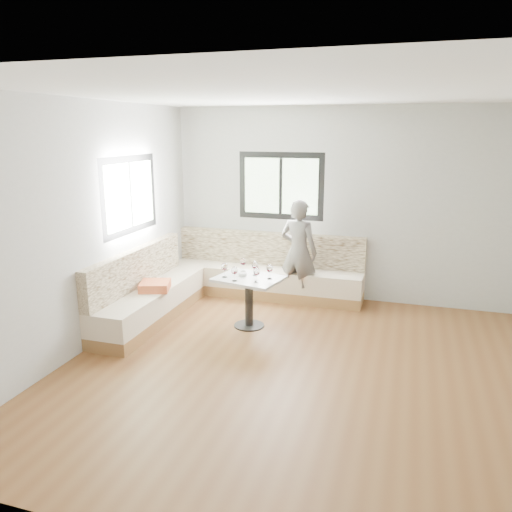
{
  "coord_description": "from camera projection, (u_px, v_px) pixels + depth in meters",
  "views": [
    {
      "loc": [
        0.96,
        -4.73,
        2.46
      ],
      "look_at": [
        -0.86,
        1.1,
        0.92
      ],
      "focal_mm": 35.0,
      "sensor_mm": 36.0,
      "label": 1
    }
  ],
  "objects": [
    {
      "name": "room",
      "position": [
        299.0,
        238.0,
        5.0
      ],
      "size": [
        5.01,
        5.01,
        2.81
      ],
      "color": "brown",
      "rests_on": "ground"
    },
    {
      "name": "banquette",
      "position": [
        218.0,
        283.0,
        7.14
      ],
      "size": [
        2.9,
        2.8,
        0.95
      ],
      "color": "olive",
      "rests_on": "ground"
    },
    {
      "name": "table",
      "position": [
        249.0,
        290.0,
        6.33
      ],
      "size": [
        0.91,
        0.77,
        0.66
      ],
      "rotation": [
        0.0,
        0.0,
        -0.21
      ],
      "color": "black",
      "rests_on": "ground"
    },
    {
      "name": "person",
      "position": [
        299.0,
        252.0,
        7.16
      ],
      "size": [
        0.62,
        0.48,
        1.52
      ],
      "primitive_type": "imported",
      "rotation": [
        0.0,
        0.0,
        2.92
      ],
      "color": "#615D59",
      "rests_on": "ground"
    },
    {
      "name": "olive_ramekin",
      "position": [
        243.0,
        274.0,
        6.35
      ],
      "size": [
        0.1,
        0.1,
        0.04
      ],
      "color": "white",
      "rests_on": "table"
    },
    {
      "name": "wine_glass_a",
      "position": [
        224.0,
        267.0,
        6.27
      ],
      "size": [
        0.08,
        0.08,
        0.19
      ],
      "color": "white",
      "rests_on": "table"
    },
    {
      "name": "wine_glass_b",
      "position": [
        234.0,
        271.0,
        6.11
      ],
      "size": [
        0.08,
        0.08,
        0.19
      ],
      "color": "white",
      "rests_on": "table"
    },
    {
      "name": "wine_glass_c",
      "position": [
        257.0,
        272.0,
        6.06
      ],
      "size": [
        0.08,
        0.08,
        0.19
      ],
      "color": "white",
      "rests_on": "table"
    },
    {
      "name": "wine_glass_d",
      "position": [
        255.0,
        266.0,
        6.34
      ],
      "size": [
        0.08,
        0.08,
        0.19
      ],
      "color": "white",
      "rests_on": "table"
    },
    {
      "name": "wine_glass_e",
      "position": [
        270.0,
        269.0,
        6.2
      ],
      "size": [
        0.08,
        0.08,
        0.19
      ],
      "color": "white",
      "rests_on": "table"
    },
    {
      "name": "wine_glass_f",
      "position": [
        243.0,
        262.0,
        6.51
      ],
      "size": [
        0.08,
        0.08,
        0.19
      ],
      "color": "white",
      "rests_on": "table"
    }
  ]
}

